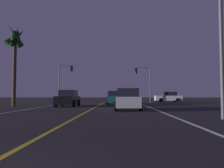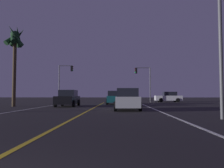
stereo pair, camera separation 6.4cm
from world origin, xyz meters
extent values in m
cube|color=silver|center=(5.27, 13.54, 0.00)|extent=(0.16, 39.09, 0.01)
cube|color=silver|center=(-5.27, 13.54, 0.00)|extent=(0.16, 39.09, 0.01)
cube|color=gold|center=(0.00, 13.54, 0.00)|extent=(0.16, 39.09, 0.01)
cylinder|color=black|center=(-2.08, 19.72, 0.34)|extent=(0.22, 0.68, 0.68)
cylinder|color=black|center=(-3.88, 19.72, 0.34)|extent=(0.22, 0.68, 0.68)
cylinder|color=black|center=(-2.08, 22.42, 0.34)|extent=(0.22, 0.68, 0.68)
cylinder|color=black|center=(-3.88, 22.42, 0.34)|extent=(0.22, 0.68, 0.68)
cube|color=black|center=(-2.98, 21.07, 0.66)|extent=(1.80, 4.30, 0.80)
cube|color=black|center=(-2.98, 21.32, 1.38)|extent=(1.60, 2.10, 0.64)
cube|color=red|center=(-2.38, 23.17, 0.76)|extent=(0.24, 0.08, 0.16)
cube|color=red|center=(-3.58, 23.17, 0.76)|extent=(0.24, 0.08, 0.16)
cylinder|color=black|center=(2.06, 17.23, 0.34)|extent=(0.22, 0.68, 0.68)
cylinder|color=black|center=(3.86, 17.23, 0.34)|extent=(0.22, 0.68, 0.68)
cylinder|color=black|center=(2.06, 14.53, 0.34)|extent=(0.22, 0.68, 0.68)
cylinder|color=black|center=(3.86, 14.53, 0.34)|extent=(0.22, 0.68, 0.68)
cube|color=#B7BABF|center=(2.96, 15.88, 0.66)|extent=(1.80, 4.30, 0.80)
cube|color=black|center=(2.96, 15.63, 1.38)|extent=(1.60, 2.10, 0.64)
cube|color=red|center=(2.36, 13.78, 0.76)|extent=(0.24, 0.08, 0.16)
cube|color=red|center=(3.56, 13.78, 0.76)|extent=(0.24, 0.08, 0.16)
cylinder|color=black|center=(0.85, 28.11, 0.34)|extent=(0.22, 0.68, 0.68)
cylinder|color=black|center=(2.65, 28.11, 0.34)|extent=(0.22, 0.68, 0.68)
cylinder|color=black|center=(0.85, 25.41, 0.34)|extent=(0.22, 0.68, 0.68)
cylinder|color=black|center=(2.65, 25.41, 0.34)|extent=(0.22, 0.68, 0.68)
cube|color=#145156|center=(1.75, 26.76, 0.66)|extent=(1.80, 4.30, 0.80)
cube|color=black|center=(1.75, 26.51, 1.38)|extent=(1.60, 2.10, 0.64)
cube|color=red|center=(1.15, 24.66, 0.76)|extent=(0.24, 0.08, 0.16)
cube|color=red|center=(2.35, 24.66, 0.76)|extent=(0.24, 0.08, 0.16)
cylinder|color=black|center=(9.11, 34.19, 0.34)|extent=(0.68, 0.22, 0.68)
cylinder|color=black|center=(9.11, 35.99, 0.34)|extent=(0.68, 0.22, 0.68)
cylinder|color=black|center=(11.81, 34.19, 0.34)|extent=(0.68, 0.22, 0.68)
cylinder|color=black|center=(11.81, 35.99, 0.34)|extent=(0.68, 0.22, 0.68)
cube|color=silver|center=(10.46, 35.09, 0.66)|extent=(4.30, 1.80, 0.80)
cube|color=black|center=(10.71, 35.09, 1.38)|extent=(2.10, 1.60, 0.64)
cube|color=red|center=(12.56, 34.49, 0.76)|extent=(0.08, 0.24, 0.16)
cube|color=red|center=(12.56, 35.69, 0.76)|extent=(0.08, 0.24, 0.16)
cylinder|color=#4C4C51|center=(7.32, 33.59, 2.78)|extent=(0.14, 0.14, 5.57)
cylinder|color=#4C4C51|center=(6.22, 33.59, 5.52)|extent=(2.20, 0.10, 0.10)
cube|color=black|center=(5.12, 33.59, 5.07)|extent=(0.28, 0.36, 0.90)
sphere|color=#3A0605|center=(4.96, 33.59, 5.37)|extent=(0.20, 0.20, 0.20)
sphere|color=#3C2706|center=(4.96, 33.59, 5.07)|extent=(0.20, 0.20, 0.20)
sphere|color=#19E059|center=(4.96, 33.59, 4.77)|extent=(0.20, 0.20, 0.20)
cylinder|color=#4C4C51|center=(-7.32, 33.59, 2.98)|extent=(0.14, 0.14, 5.95)
cylinder|color=#4C4C51|center=(-6.31, 33.59, 5.90)|extent=(2.02, 0.10, 0.10)
cube|color=black|center=(-5.30, 33.59, 5.45)|extent=(0.28, 0.36, 0.90)
sphere|color=#3A0605|center=(-5.14, 33.59, 5.75)|extent=(0.20, 0.20, 0.20)
sphere|color=#3C2706|center=(-5.14, 33.59, 5.45)|extent=(0.20, 0.20, 0.20)
sphere|color=#19E059|center=(-5.14, 33.59, 5.15)|extent=(0.20, 0.20, 0.20)
cylinder|color=#4C4C51|center=(7.40, 9.40, 4.31)|extent=(0.18, 0.18, 8.62)
cylinder|color=#473826|center=(-8.41, 20.55, 3.56)|extent=(0.36, 0.36, 7.11)
sphere|color=#19381E|center=(-8.41, 20.55, 7.36)|extent=(0.90, 0.90, 0.90)
cone|color=#19381E|center=(-8.11, 20.62, 7.21)|extent=(0.94, 1.84, 2.12)
cone|color=#19381E|center=(-8.28, 20.83, 7.21)|extent=(2.18, 1.41, 1.87)
cone|color=#19381E|center=(-8.67, 20.71, 7.21)|extent=(1.50, 2.02, 2.00)
cone|color=#19381E|center=(-8.63, 20.36, 7.21)|extent=(1.54, 1.64, 1.74)
cone|color=#19381E|center=(-8.27, 20.29, 7.21)|extent=(1.78, 1.28, 2.26)
camera|label=1|loc=(2.23, -1.68, 1.20)|focal=35.44mm
camera|label=2|loc=(2.29, -1.68, 1.20)|focal=35.44mm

